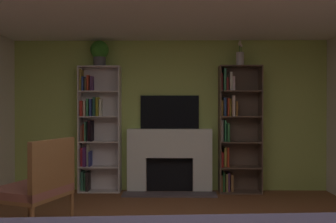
{
  "coord_description": "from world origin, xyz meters",
  "views": [
    {
      "loc": [
        0.06,
        -2.98,
        1.38
      ],
      "look_at": [
        0.0,
        1.3,
        1.34
      ],
      "focal_mm": 39.97,
      "sensor_mm": 36.0,
      "label": 1
    }
  ],
  "objects_px": {
    "bookshelf_left": "(96,128)",
    "potted_plant": "(100,52)",
    "tv": "(170,112)",
    "fireplace": "(170,158)",
    "armchair": "(37,186)",
    "bookshelf_right": "(235,128)",
    "vase_with_flowers": "(240,57)"
  },
  "relations": [
    {
      "from": "bookshelf_left",
      "to": "potted_plant",
      "type": "bearing_deg",
      "value": -35.14
    },
    {
      "from": "tv",
      "to": "bookshelf_left",
      "type": "xyz_separation_m",
      "value": [
        -1.23,
        -0.06,
        -0.27
      ]
    },
    {
      "from": "fireplace",
      "to": "armchair",
      "type": "relative_size",
      "value": 1.41
    },
    {
      "from": "bookshelf_right",
      "to": "armchair",
      "type": "bearing_deg",
      "value": -138.89
    },
    {
      "from": "fireplace",
      "to": "tv",
      "type": "distance_m",
      "value": 0.77
    },
    {
      "from": "bookshelf_left",
      "to": "tv",
      "type": "bearing_deg",
      "value": 3.0
    },
    {
      "from": "bookshelf_left",
      "to": "bookshelf_right",
      "type": "xyz_separation_m",
      "value": [
        2.29,
        -0.02,
        0.01
      ]
    },
    {
      "from": "bookshelf_left",
      "to": "potted_plant",
      "type": "height_order",
      "value": "potted_plant"
    },
    {
      "from": "bookshelf_left",
      "to": "vase_with_flowers",
      "type": "height_order",
      "value": "vase_with_flowers"
    },
    {
      "from": "fireplace",
      "to": "vase_with_flowers",
      "type": "bearing_deg",
      "value": -1.5
    },
    {
      "from": "tv",
      "to": "bookshelf_right",
      "type": "relative_size",
      "value": 0.47
    },
    {
      "from": "tv",
      "to": "potted_plant",
      "type": "relative_size",
      "value": 2.32
    },
    {
      "from": "bookshelf_right",
      "to": "vase_with_flowers",
      "type": "relative_size",
      "value": 4.98
    },
    {
      "from": "bookshelf_right",
      "to": "tv",
      "type": "bearing_deg",
      "value": 175.59
    },
    {
      "from": "bookshelf_left",
      "to": "potted_plant",
      "type": "xyz_separation_m",
      "value": [
        0.08,
        -0.06,
        1.25
      ]
    },
    {
      "from": "fireplace",
      "to": "armchair",
      "type": "bearing_deg",
      "value": -123.15
    },
    {
      "from": "armchair",
      "to": "vase_with_flowers",
      "type": "bearing_deg",
      "value": 39.71
    },
    {
      "from": "vase_with_flowers",
      "to": "armchair",
      "type": "bearing_deg",
      "value": -140.29
    },
    {
      "from": "tv",
      "to": "potted_plant",
      "type": "xyz_separation_m",
      "value": [
        -1.15,
        -0.12,
        0.98
      ]
    },
    {
      "from": "tv",
      "to": "bookshelf_right",
      "type": "bearing_deg",
      "value": -4.41
    },
    {
      "from": "fireplace",
      "to": "bookshelf_right",
      "type": "distance_m",
      "value": 1.18
    },
    {
      "from": "fireplace",
      "to": "bookshelf_left",
      "type": "height_order",
      "value": "bookshelf_left"
    },
    {
      "from": "bookshelf_left",
      "to": "bookshelf_right",
      "type": "relative_size",
      "value": 1.0
    },
    {
      "from": "tv",
      "to": "bookshelf_left",
      "type": "bearing_deg",
      "value": -177.0
    },
    {
      "from": "tv",
      "to": "potted_plant",
      "type": "bearing_deg",
      "value": -174.02
    },
    {
      "from": "tv",
      "to": "bookshelf_right",
      "type": "height_order",
      "value": "bookshelf_right"
    },
    {
      "from": "armchair",
      "to": "fireplace",
      "type": "bearing_deg",
      "value": 56.85
    },
    {
      "from": "vase_with_flowers",
      "to": "fireplace",
      "type": "bearing_deg",
      "value": 178.5
    },
    {
      "from": "bookshelf_right",
      "to": "potted_plant",
      "type": "relative_size",
      "value": 4.95
    },
    {
      "from": "fireplace",
      "to": "bookshelf_right",
      "type": "xyz_separation_m",
      "value": [
        1.06,
        0.01,
        0.5
      ]
    },
    {
      "from": "bookshelf_left",
      "to": "vase_with_flowers",
      "type": "xyz_separation_m",
      "value": [
        2.37,
        -0.05,
        1.16
      ]
    },
    {
      "from": "fireplace",
      "to": "armchair",
      "type": "distance_m",
      "value": 2.56
    }
  ]
}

